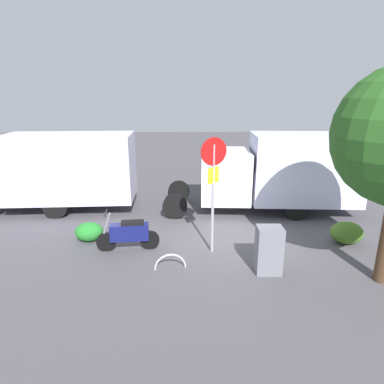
{
  "coord_description": "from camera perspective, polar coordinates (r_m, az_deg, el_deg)",
  "views": [
    {
      "loc": [
        1.4,
        9.4,
        4.4
      ],
      "look_at": [
        1.08,
        -0.23,
        1.49
      ],
      "focal_mm": 30.68,
      "sensor_mm": 36.0,
      "label": 1
    }
  ],
  "objects": [
    {
      "name": "ground_plane",
      "position": [
        10.48,
        6.0,
        -8.14
      ],
      "size": [
        60.0,
        60.0,
        0.0
      ],
      "primitive_type": "plane",
      "color": "#4B484E"
    },
    {
      "name": "shrub_near_sign",
      "position": [
        11.09,
        25.3,
        -6.42
      ],
      "size": [
        0.98,
        0.81,
        0.67
      ],
      "primitive_type": "ellipsoid",
      "color": "#446E23",
      "rests_on": "ground"
    },
    {
      "name": "box_truck_far",
      "position": [
        13.74,
        -24.08,
        3.67
      ],
      "size": [
        8.53,
        2.39,
        2.94
      ],
      "rotation": [
        0.0,
        0.0,
        0.03
      ],
      "color": "black",
      "rests_on": "ground"
    },
    {
      "name": "motorcycle",
      "position": [
        9.71,
        -10.89,
        -7.07
      ],
      "size": [
        1.81,
        0.55,
        1.2
      ],
      "rotation": [
        0.0,
        0.0,
        0.07
      ],
      "color": "black",
      "rests_on": "ground"
    },
    {
      "name": "stop_sign",
      "position": [
        8.88,
        3.71,
        2.46
      ],
      "size": [
        0.71,
        0.33,
        3.3
      ],
      "color": "#9E9EA3",
      "rests_on": "ground"
    },
    {
      "name": "utility_cabinet",
      "position": [
        8.6,
        13.21,
        -9.8
      ],
      "size": [
        0.65,
        0.53,
        1.23
      ],
      "primitive_type": "cube",
      "rotation": [
        0.0,
        0.0,
        -0.03
      ],
      "color": "slate",
      "rests_on": "ground"
    },
    {
      "name": "bike_rack_hoop",
      "position": [
        8.83,
        -3.79,
        -13.14
      ],
      "size": [
        0.85,
        0.17,
        0.85
      ],
      "primitive_type": "torus",
      "rotation": [
        1.57,
        0.0,
        0.15
      ],
      "color": "#B7B7BC",
      "rests_on": "ground"
    },
    {
      "name": "box_truck_near",
      "position": [
        12.83,
        14.88,
        3.74
      ],
      "size": [
        7.34,
        2.66,
        2.97
      ],
      "rotation": [
        0.0,
        0.0,
        -0.07
      ],
      "color": "black",
      "rests_on": "ground"
    },
    {
      "name": "shrub_mid_verge",
      "position": [
        10.7,
        -17.44,
        -6.61
      ],
      "size": [
        0.86,
        0.7,
        0.59
      ],
      "primitive_type": "ellipsoid",
      "color": "#25802B",
      "rests_on": "ground"
    }
  ]
}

